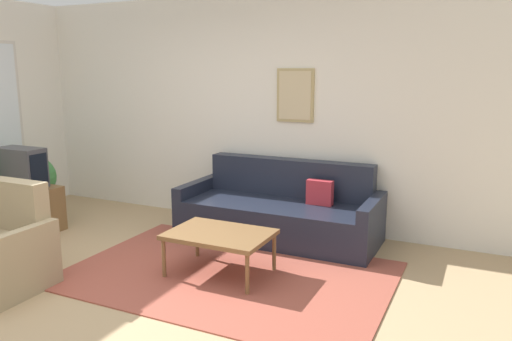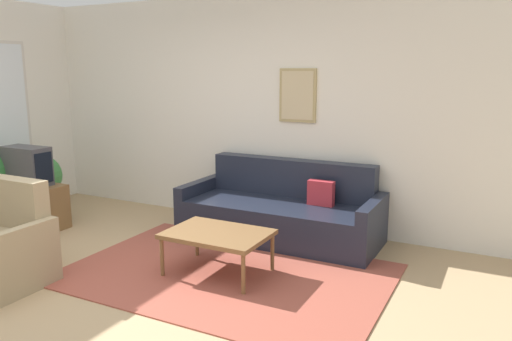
{
  "view_description": "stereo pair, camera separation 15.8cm",
  "coord_description": "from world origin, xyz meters",
  "views": [
    {
      "loc": [
        2.77,
        -2.84,
        1.83
      ],
      "look_at": [
        0.69,
        1.55,
        0.85
      ],
      "focal_mm": 35.0,
      "sensor_mm": 36.0,
      "label": 1
    },
    {
      "loc": [
        2.91,
        -2.77,
        1.83
      ],
      "look_at": [
        0.69,
        1.55,
        0.85
      ],
      "focal_mm": 35.0,
      "sensor_mm": 36.0,
      "label": 2
    }
  ],
  "objects": [
    {
      "name": "coffee_table",
      "position": [
        0.65,
        0.88,
        0.37
      ],
      "size": [
        0.91,
        0.64,
        0.4
      ],
      "color": "brown",
      "rests_on": "ground_plane"
    },
    {
      "name": "ground_plane",
      "position": [
        0.0,
        0.0,
        0.0
      ],
      "size": [
        16.0,
        16.0,
        0.0
      ],
      "primitive_type": "plane",
      "color": "tan"
    },
    {
      "name": "wall_back",
      "position": [
        0.01,
        2.54,
        1.35
      ],
      "size": [
        8.0,
        0.09,
        2.7
      ],
      "color": "white",
      "rests_on": "ground_plane"
    },
    {
      "name": "potted_plant_by_window",
      "position": [
        -2.29,
        1.43,
        0.49
      ],
      "size": [
        0.52,
        0.52,
        0.79
      ],
      "color": "slate",
      "rests_on": "ground_plane"
    },
    {
      "name": "tv",
      "position": [
        -2.04,
        1.05,
        0.74
      ],
      "size": [
        0.58,
        0.28,
        0.45
      ],
      "color": "#424247",
      "rests_on": "tv_stand"
    },
    {
      "name": "tv_stand",
      "position": [
        -2.04,
        1.05,
        0.26
      ],
      "size": [
        0.83,
        0.46,
        0.52
      ],
      "color": "brown",
      "rests_on": "ground_plane"
    },
    {
      "name": "area_rug",
      "position": [
        0.72,
        0.9,
        0.01
      ],
      "size": [
        2.87,
        1.94,
        0.01
      ],
      "color": "#9E4C3D",
      "rests_on": "ground_plane"
    },
    {
      "name": "couch",
      "position": [
        0.74,
        2.07,
        0.29
      ],
      "size": [
        2.17,
        0.9,
        0.84
      ],
      "color": "#1E2333",
      "rests_on": "ground_plane"
    }
  ]
}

